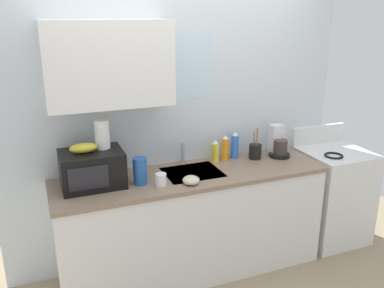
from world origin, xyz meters
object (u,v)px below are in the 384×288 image
object	(u,v)px
dish_soap_bottle_orange	(225,148)
small_bowl	(191,180)
stove_range	(331,194)
dish_soap_bottle_blue	(235,146)
dish_soap_bottle_yellow	(215,151)
mug_white	(161,180)
cereal_canister	(140,171)
banana_bunch	(83,148)
microwave	(92,169)
paper_towel_roll	(102,134)
utensil_crock	(255,151)
coffee_maker	(278,145)

from	to	relation	value
dish_soap_bottle_orange	small_bowl	world-z (taller)	dish_soap_bottle_orange
stove_range	small_bowl	world-z (taller)	stove_range
dish_soap_bottle_orange	dish_soap_bottle_blue	bearing A→B (deg)	4.48
dish_soap_bottle_yellow	mug_white	size ratio (longest dim) A/B	2.09
dish_soap_bottle_blue	mug_white	world-z (taller)	dish_soap_bottle_blue
dish_soap_bottle_orange	cereal_canister	size ratio (longest dim) A/B	1.10
banana_bunch	dish_soap_bottle_blue	distance (m)	1.34
dish_soap_bottle_yellow	small_bowl	world-z (taller)	dish_soap_bottle_yellow
stove_range	banana_bunch	xyz separation A→B (m)	(-2.30, 0.05, 0.75)
microwave	mug_white	world-z (taller)	microwave
microwave	small_bowl	size ratio (longest dim) A/B	3.54
dish_soap_bottle_blue	cereal_canister	distance (m)	0.97
stove_range	microwave	bearing A→B (deg)	178.85
small_bowl	banana_bunch	bearing A→B (deg)	161.46
microwave	paper_towel_roll	world-z (taller)	paper_towel_roll
cereal_canister	utensil_crock	bearing A→B (deg)	8.81
utensil_crock	microwave	bearing A→B (deg)	-177.16
microwave	dish_soap_bottle_blue	size ratio (longest dim) A/B	1.87
microwave	banana_bunch	xyz separation A→B (m)	(-0.05, 0.00, 0.17)
cereal_canister	small_bowl	bearing A→B (deg)	-22.89
paper_towel_roll	small_bowl	bearing A→B (deg)	-26.74
banana_bunch	paper_towel_roll	bearing A→B (deg)	18.43
coffee_maker	utensil_crock	distance (m)	0.23
dish_soap_bottle_blue	utensil_crock	size ratio (longest dim) A/B	0.85
dish_soap_bottle_yellow	mug_white	xyz separation A→B (m)	(-0.60, -0.33, -0.05)
mug_white	small_bowl	xyz separation A→B (m)	(0.22, -0.06, -0.02)
microwave	dish_soap_bottle_yellow	size ratio (longest dim) A/B	2.31
stove_range	mug_white	size ratio (longest dim) A/B	11.37
microwave	coffee_maker	distance (m)	1.67
paper_towel_roll	mug_white	bearing A→B (deg)	-32.60
dish_soap_bottle_orange	microwave	bearing A→B (deg)	-172.98
coffee_maker	dish_soap_bottle_blue	distance (m)	0.40
microwave	dish_soap_bottle_yellow	bearing A→B (deg)	7.24
paper_towel_roll	small_bowl	world-z (taller)	paper_towel_roll
dish_soap_bottle_blue	mug_white	distance (m)	0.87
paper_towel_roll	dish_soap_bottle_blue	bearing A→B (deg)	4.92
stove_range	dish_soap_bottle_blue	world-z (taller)	dish_soap_bottle_blue
banana_bunch	dish_soap_bottle_blue	size ratio (longest dim) A/B	0.81
mug_white	cereal_canister	bearing A→B (deg)	146.38
stove_range	dish_soap_bottle_orange	bearing A→B (deg)	169.95
paper_towel_roll	utensil_crock	xyz separation A→B (m)	(1.34, 0.02, -0.31)
banana_bunch	paper_towel_roll	size ratio (longest dim) A/B	0.91
coffee_maker	small_bowl	size ratio (longest dim) A/B	2.15
stove_range	dish_soap_bottle_yellow	world-z (taller)	dish_soap_bottle_yellow
stove_range	dish_soap_bottle_orange	world-z (taller)	dish_soap_bottle_orange
microwave	coffee_maker	size ratio (longest dim) A/B	1.64
paper_towel_roll	coffee_maker	bearing A→B (deg)	0.30
stove_range	coffee_maker	distance (m)	0.80
coffee_maker	dish_soap_bottle_yellow	xyz separation A→B (m)	(-0.59, 0.08, -0.01)
banana_bunch	dish_soap_bottle_blue	bearing A→B (deg)	6.51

